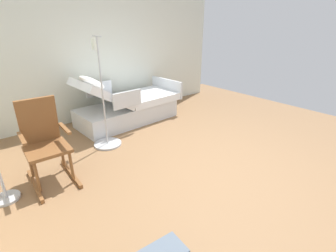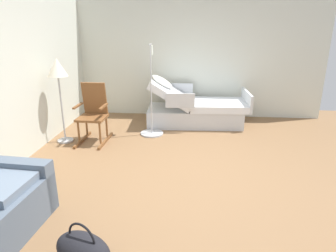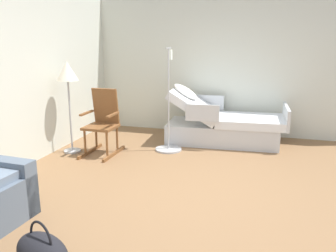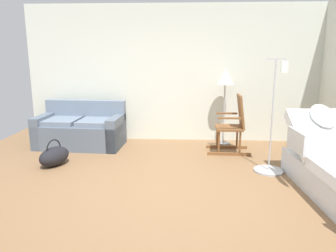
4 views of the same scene
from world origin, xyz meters
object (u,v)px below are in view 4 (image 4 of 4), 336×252
at_px(floor_lamp, 225,82).
at_px(iv_pole, 270,156).
at_px(couch, 81,130).
at_px(duffel_bag, 54,156).
at_px(rocking_chair, 233,125).

relative_size(floor_lamp, iv_pole, 0.88).
height_order(couch, duffel_bag, couch).
bearing_deg(couch, rocking_chair, -4.83).
xyz_separation_m(rocking_chair, iv_pole, (0.42, -0.98, -0.25)).
bearing_deg(floor_lamp, rocking_chair, -78.25).
relative_size(rocking_chair, iv_pole, 0.62).
bearing_deg(iv_pole, duffel_bag, 178.31).
xyz_separation_m(couch, iv_pole, (3.28, -1.23, -0.06)).
distance_m(rocking_chair, duffel_bag, 3.09).
bearing_deg(duffel_bag, iv_pole, -1.69).
height_order(couch, iv_pole, iv_pole).
distance_m(duffel_bag, iv_pole, 3.37).
height_order(rocking_chair, floor_lamp, floor_lamp).
bearing_deg(duffel_bag, rocking_chair, 16.75).
height_order(rocking_chair, iv_pole, iv_pole).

